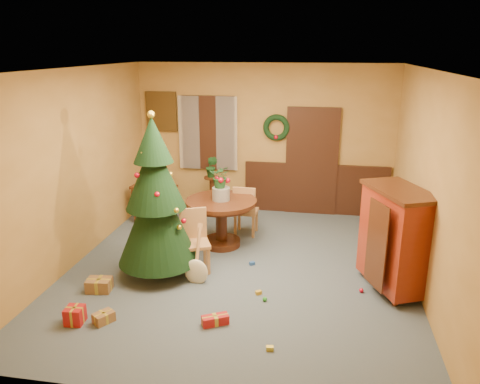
% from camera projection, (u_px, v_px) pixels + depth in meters
% --- Properties ---
extents(room_envelope, '(5.50, 5.50, 5.50)m').
position_uv_depth(room_envelope, '(274.00, 157.00, 9.17)').
color(room_envelope, '#35404D').
rests_on(room_envelope, ground).
extents(dining_table, '(1.16, 1.16, 0.80)m').
position_uv_depth(dining_table, '(221.00, 214.00, 7.67)').
color(dining_table, black).
rests_on(dining_table, floor).
extents(urn, '(0.28, 0.28, 0.21)m').
position_uv_depth(urn, '(221.00, 194.00, 7.57)').
color(urn, slate).
rests_on(urn, dining_table).
extents(centerpiece_plant, '(0.34, 0.29, 0.38)m').
position_uv_depth(centerpiece_plant, '(221.00, 176.00, 7.48)').
color(centerpiece_plant, '#1E4C23').
rests_on(centerpiece_plant, urn).
extents(chair_near, '(0.53, 0.53, 0.92)m').
position_uv_depth(chair_near, '(195.00, 238.00, 6.87)').
color(chair_near, '#A47841').
rests_on(chair_near, floor).
extents(chair_far, '(0.41, 0.41, 0.91)m').
position_uv_depth(chair_far, '(245.00, 209.00, 8.12)').
color(chair_far, '#A47841').
rests_on(chair_far, floor).
extents(guitar, '(0.39, 0.54, 0.77)m').
position_uv_depth(guitar, '(196.00, 257.00, 6.49)').
color(guitar, beige).
rests_on(guitar, floor).
extents(plant_stand, '(0.30, 0.30, 0.78)m').
position_uv_depth(plant_stand, '(212.00, 192.00, 9.08)').
color(plant_stand, black).
rests_on(plant_stand, floor).
extents(stand_plant, '(0.26, 0.23, 0.42)m').
position_uv_depth(stand_plant, '(212.00, 167.00, 8.93)').
color(stand_plant, '#19471E').
rests_on(stand_plant, plant_stand).
extents(christmas_tree, '(1.15, 1.15, 2.38)m').
position_uv_depth(christmas_tree, '(156.00, 200.00, 6.53)').
color(christmas_tree, '#382111').
rests_on(christmas_tree, floor).
extents(writing_desk, '(0.86, 0.51, 0.72)m').
position_uv_depth(writing_desk, '(154.00, 195.00, 8.71)').
color(writing_desk, black).
rests_on(writing_desk, floor).
extents(sideboard, '(0.98, 1.26, 1.43)m').
position_uv_depth(sideboard, '(396.00, 237.00, 6.21)').
color(sideboard, '#621D0B').
rests_on(sideboard, floor).
extents(gift_a, '(0.35, 0.27, 0.18)m').
position_uv_depth(gift_a, '(99.00, 285.00, 6.35)').
color(gift_a, brown).
rests_on(gift_a, floor).
extents(gift_b, '(0.22, 0.22, 0.21)m').
position_uv_depth(gift_b, '(75.00, 315.00, 5.60)').
color(gift_b, '#A41615').
rests_on(gift_b, floor).
extents(gift_c, '(0.27, 0.29, 0.13)m').
position_uv_depth(gift_c, '(104.00, 317.00, 5.63)').
color(gift_c, brown).
rests_on(gift_c, floor).
extents(gift_d, '(0.34, 0.27, 0.11)m').
position_uv_depth(gift_d, '(215.00, 320.00, 5.59)').
color(gift_d, '#A41615').
rests_on(gift_d, floor).
extents(toy_a, '(0.09, 0.09, 0.05)m').
position_uv_depth(toy_a, '(252.00, 263.00, 7.12)').
color(toy_a, '#2551A2').
rests_on(toy_a, floor).
extents(toy_b, '(0.06, 0.06, 0.06)m').
position_uv_depth(toy_b, '(265.00, 299.00, 6.10)').
color(toy_b, green).
rests_on(toy_b, floor).
extents(toy_c, '(0.09, 0.09, 0.05)m').
position_uv_depth(toy_c, '(259.00, 293.00, 6.27)').
color(toy_c, gold).
rests_on(toy_c, floor).
extents(toy_d, '(0.06, 0.06, 0.06)m').
position_uv_depth(toy_d, '(361.00, 290.00, 6.32)').
color(toy_d, red).
rests_on(toy_d, floor).
extents(toy_e, '(0.09, 0.06, 0.05)m').
position_uv_depth(toy_e, '(270.00, 348.00, 5.11)').
color(toy_e, gold).
rests_on(toy_e, floor).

